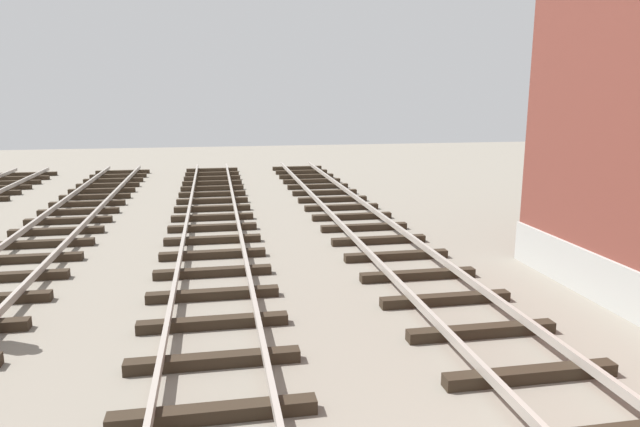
{
  "coord_description": "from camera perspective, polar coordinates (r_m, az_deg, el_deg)",
  "views": [
    {
      "loc": [
        -3.56,
        -2.89,
        3.87
      ],
      "look_at": [
        -1.33,
        9.23,
        1.28
      ],
      "focal_mm": 32.38,
      "sensor_mm": 36.0,
      "label": 1
    }
  ],
  "objects": []
}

